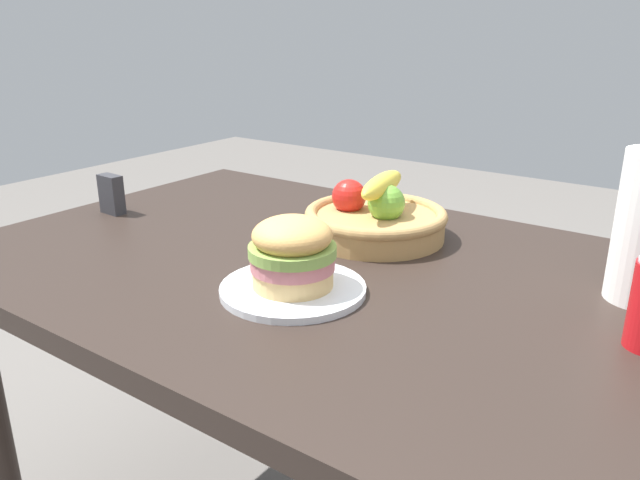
{
  "coord_description": "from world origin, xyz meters",
  "views": [
    {
      "loc": [
        0.6,
        -0.87,
        1.17
      ],
      "look_at": [
        0.01,
        -0.04,
        0.81
      ],
      "focal_mm": 34.75,
      "sensor_mm": 36.0,
      "label": 1
    }
  ],
  "objects_px": {
    "sandwich": "(292,252)",
    "napkin_holder": "(111,194)",
    "fruit_basket": "(375,218)",
    "plate": "(293,289)"
  },
  "relations": [
    {
      "from": "sandwich",
      "to": "napkin_holder",
      "type": "relative_size",
      "value": 1.59
    },
    {
      "from": "plate",
      "to": "fruit_basket",
      "type": "relative_size",
      "value": 0.83
    },
    {
      "from": "sandwich",
      "to": "fruit_basket",
      "type": "relative_size",
      "value": 0.49
    },
    {
      "from": "fruit_basket",
      "to": "plate",
      "type": "bearing_deg",
      "value": -84.23
    },
    {
      "from": "plate",
      "to": "napkin_holder",
      "type": "distance_m",
      "value": 0.62
    },
    {
      "from": "napkin_holder",
      "to": "sandwich",
      "type": "bearing_deg",
      "value": -7.65
    },
    {
      "from": "fruit_basket",
      "to": "napkin_holder",
      "type": "bearing_deg",
      "value": -160.56
    },
    {
      "from": "plate",
      "to": "sandwich",
      "type": "bearing_deg",
      "value": 0.0
    },
    {
      "from": "sandwich",
      "to": "napkin_holder",
      "type": "xyz_separation_m",
      "value": [
        -0.61,
        0.11,
        -0.03
      ]
    },
    {
      "from": "sandwich",
      "to": "fruit_basket",
      "type": "height_order",
      "value": "fruit_basket"
    }
  ]
}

